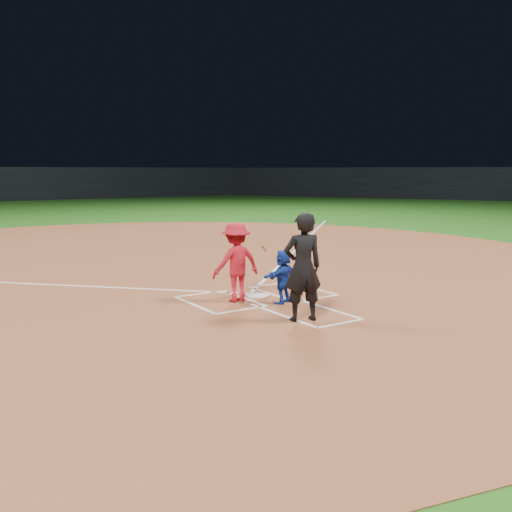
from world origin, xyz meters
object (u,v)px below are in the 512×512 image
catcher (283,276)px  umpire (303,267)px  home_plate (257,296)px  batter_at_plate (236,262)px

catcher → umpire: 1.54m
home_plate → umpire: 2.49m
home_plate → catcher: size_ratio=0.52×
umpire → home_plate: bearing=-85.4°
umpire → batter_at_plate: (-0.20, 2.07, -0.17)m
catcher → umpire: size_ratio=0.56×
home_plate → batter_at_plate: batter_at_plate is taller
catcher → umpire: bearing=45.8°
home_plate → catcher: bearing=96.0°
home_plate → catcher: (0.09, -0.85, 0.57)m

